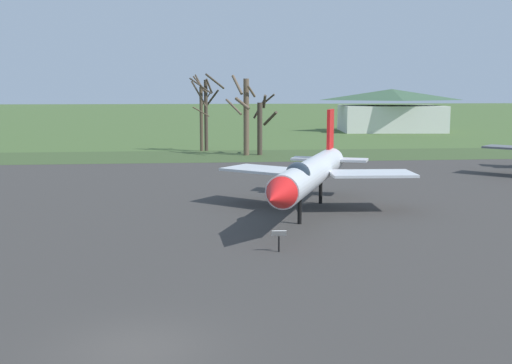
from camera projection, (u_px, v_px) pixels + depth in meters
The scene contains 10 objects.
ground_plane at pixel (135, 351), 16.86m from camera, with size 600.00×600.00×0.00m, color #425B2D.
asphalt_apron at pixel (162, 223), 32.94m from camera, with size 96.48×54.48×0.05m, color #383533.
grass_verge_strip at pixel (177, 157), 65.65m from camera, with size 156.48×12.00×0.06m, color #384C28.
jet_fighter_front_left at pixel (310, 173), 34.80m from camera, with size 11.10×16.27×5.70m.
info_placard_front_left at pixel (279, 238), 26.92m from camera, with size 0.64×0.30×1.02m.
bare_tree_left_of_center at pixel (201, 114), 70.81m from camera, with size 2.28×2.29×8.51m.
bare_tree_center at pixel (207, 108), 70.95m from camera, with size 4.00×3.70×8.75m.
bare_tree_right_of_center at pixel (245, 113), 66.09m from camera, with size 3.22×2.94×8.52m.
bare_tree_far_right at pixel (262, 124), 66.86m from camera, with size 2.52×2.62×6.56m.
visitor_building at pixel (391, 111), 105.54m from camera, with size 18.31×13.32×7.09m.
Camera 1 is at (1.60, -16.27, 6.96)m, focal length 44.06 mm.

